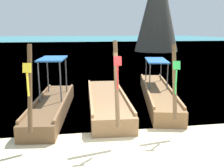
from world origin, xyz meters
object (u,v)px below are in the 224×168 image
object	(u,v)px
longtail_boat_red_ribbon	(107,102)
longtail_boat_green_ribbon	(157,93)
longtail_boat_yellow_ribbon	(52,105)
karst_rock	(158,6)

from	to	relation	value
longtail_boat_red_ribbon	longtail_boat_green_ribbon	xyz separation A→B (m)	(2.41, 0.83, 0.04)
longtail_boat_yellow_ribbon	longtail_boat_green_ribbon	bearing A→B (deg)	13.99
karst_rock	longtail_boat_green_ribbon	bearing A→B (deg)	-109.22
longtail_boat_red_ribbon	karst_rock	size ratio (longest dim) A/B	0.47
longtail_boat_green_ribbon	longtail_boat_red_ribbon	bearing A→B (deg)	-160.96
longtail_boat_yellow_ribbon	karst_rock	world-z (taller)	karst_rock
longtail_boat_red_ribbon	longtail_boat_green_ribbon	bearing A→B (deg)	19.04
longtail_boat_yellow_ribbon	longtail_boat_red_ribbon	distance (m)	2.17
longtail_boat_yellow_ribbon	longtail_boat_green_ribbon	size ratio (longest dim) A/B	0.77
longtail_boat_green_ribbon	longtail_boat_yellow_ribbon	bearing A→B (deg)	-166.01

